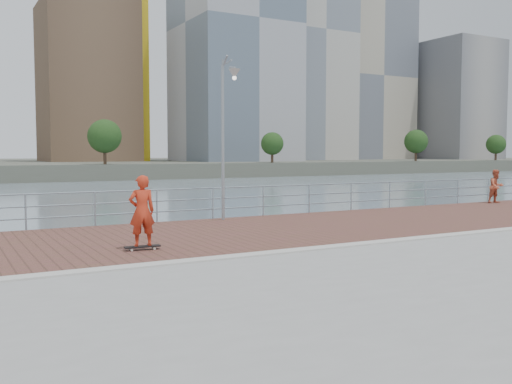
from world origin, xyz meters
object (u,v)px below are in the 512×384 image
guardrail (185,201)px  bystander (496,186)px  street_lamp (228,109)px  skateboarder (142,211)px

guardrail → bystander: bystander is taller
street_lamp → bystander: bearing=0.6°
skateboarder → bystander: size_ratio=1.11×
guardrail → bystander: size_ratio=25.35×
skateboarder → street_lamp: bearing=-131.7°
skateboarder → bystander: bearing=-162.1°
street_lamp → skateboarder: 6.67m
bystander → guardrail: bearing=-174.3°
guardrail → bystander: (15.00, -0.75, 0.10)m
guardrail → street_lamp: bearing=-36.7°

